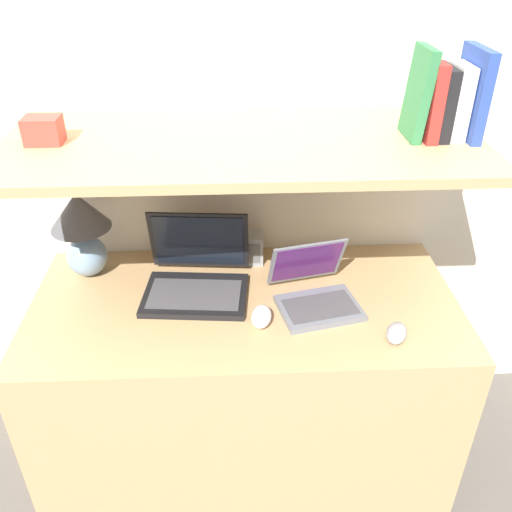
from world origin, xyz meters
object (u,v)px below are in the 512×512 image
object	(u,v)px
second_mouse	(397,333)
shelf_gadget	(43,130)
laptop_large	(197,277)
book_red	(430,99)
book_blue	(473,93)
router_box	(248,248)
book_black	(442,102)
laptop_small	(315,292)
table_lamp	(81,227)
book_green	(418,93)
book_white	(457,101)
computer_mouse	(261,316)

from	to	relation	value
second_mouse	shelf_gadget	size ratio (longest dim) A/B	1.12
laptop_large	book_red	bearing A→B (deg)	0.00
book_blue	router_box	bearing A→B (deg)	164.91
book_black	laptop_small	bearing A→B (deg)	-164.42
book_black	table_lamp	bearing A→B (deg)	173.89
laptop_small	book_green	world-z (taller)	book_green
laptop_small	router_box	world-z (taller)	laptop_small
book_white	router_box	bearing A→B (deg)	163.93
router_box	book_black	xyz separation A→B (m)	(0.54, -0.17, 0.56)
laptop_large	second_mouse	world-z (taller)	laptop_large
book_blue	shelf_gadget	xyz separation A→B (m)	(-1.18, 0.00, -0.09)
computer_mouse	second_mouse	distance (m)	0.40
laptop_large	book_blue	xyz separation A→B (m)	(0.79, 0.00, 0.58)
router_box	computer_mouse	bearing A→B (deg)	-85.69
laptop_small	book_black	distance (m)	0.67
router_box	book_black	size ratio (longest dim) A/B	0.56
laptop_large	book_white	bearing A→B (deg)	0.00
laptop_large	book_white	size ratio (longest dim) A/B	1.77
laptop_small	book_green	distance (m)	0.66
second_mouse	book_blue	distance (m)	0.70
router_box	shelf_gadget	distance (m)	0.77
laptop_small	router_box	xyz separation A→B (m)	(-0.20, 0.26, 0.01)
computer_mouse	book_white	world-z (taller)	book_white
book_green	router_box	bearing A→B (deg)	160.32
laptop_small	book_blue	distance (m)	0.73
laptop_large	book_red	distance (m)	0.88
computer_mouse	router_box	world-z (taller)	router_box
computer_mouse	second_mouse	bearing A→B (deg)	-14.04
laptop_large	book_green	size ratio (longest dim) A/B	1.43
book_black	book_green	bearing A→B (deg)	180.00
table_lamp	book_red	bearing A→B (deg)	-6.32
second_mouse	table_lamp	bearing A→B (deg)	157.75
book_blue	laptop_large	bearing A→B (deg)	-180.00
book_blue	laptop_small	bearing A→B (deg)	-167.39
second_mouse	book_green	world-z (taller)	book_green
book_white	book_black	distance (m)	0.04
computer_mouse	second_mouse	xyz separation A→B (m)	(0.39, -0.10, 0.00)
book_red	router_box	bearing A→B (deg)	161.58
laptop_small	book_black	bearing A→B (deg)	15.58
book_blue	shelf_gadget	bearing A→B (deg)	180.00
shelf_gadget	book_black	bearing A→B (deg)	0.00
book_blue	book_white	xyz separation A→B (m)	(-0.04, 0.00, -0.02)
computer_mouse	book_blue	bearing A→B (deg)	17.08
table_lamp	book_white	bearing A→B (deg)	-5.88
book_blue	book_red	distance (m)	0.12
table_lamp	laptop_large	distance (m)	0.41
table_lamp	second_mouse	distance (m)	1.06
laptop_large	laptop_small	distance (m)	0.39
router_box	laptop_small	bearing A→B (deg)	-52.24
laptop_small	book_green	size ratio (longest dim) A/B	1.22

